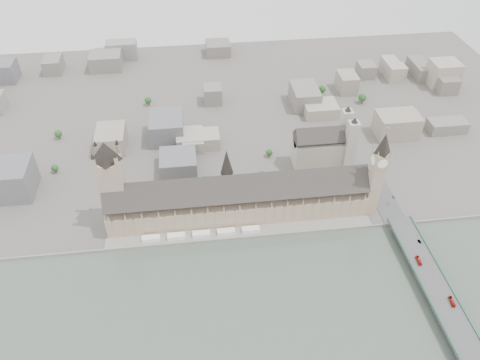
{
  "coord_description": "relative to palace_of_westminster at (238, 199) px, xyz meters",
  "views": [
    {
      "loc": [
        -40.52,
        -331.48,
        347.47
      ],
      "look_at": [
        4.86,
        40.19,
        30.43
      ],
      "focal_mm": 35.0,
      "sensor_mm": 36.0,
      "label": 1
    }
  ],
  "objects": [
    {
      "name": "embankment_wall",
      "position": [
        0.0,
        -34.7,
        -21.21
      ],
      "size": [
        600.0,
        1.5,
        3.0
      ],
      "primitive_type": "cube",
      "color": "gray",
      "rests_on": "ground"
    },
    {
      "name": "car_approach",
      "position": [
        167.16,
        -4.77,
        -11.78
      ],
      "size": [
        2.51,
        4.9,
        1.36
      ],
      "primitive_type": "imported",
      "rotation": [
        0.0,
        0.0,
        0.13
      ],
      "color": "gray",
      "rests_on": "westminster_bridge"
    },
    {
      "name": "palace_of_westminster",
      "position": [
        0.0,
        0.0,
        0.0
      ],
      "size": [
        265.0,
        40.73,
        55.44
      ],
      "color": "#9F876B",
      "rests_on": "ground"
    },
    {
      "name": "ground",
      "position": [
        0.0,
        -19.7,
        -22.71
      ],
      "size": [
        900.0,
        900.0,
        0.0
      ],
      "primitive_type": "plane",
      "color": "#595651",
      "rests_on": "ground"
    },
    {
      "name": "elizabeth_tower",
      "position": [
        138.0,
        -11.7,
        35.38
      ],
      "size": [
        17.0,
        17.0,
        107.5
      ],
      "color": "#9F876B",
      "rests_on": "ground"
    },
    {
      "name": "bridge_parapets",
      "position": [
        162.0,
        -151.7,
        -11.88
      ],
      "size": [
        25.0,
        235.0,
        1.15
      ],
      "primitive_type": null,
      "color": "#335D47",
      "rests_on": "westminster_bridge"
    },
    {
      "name": "car_silver",
      "position": [
        168.58,
        -68.85,
        -11.72
      ],
      "size": [
        2.2,
        4.63,
        1.47
      ],
      "primitive_type": "imported",
      "rotation": [
        0.0,
        0.0,
        0.15
      ],
      "color": "gray",
      "rests_on": "westminster_bridge"
    },
    {
      "name": "park_trees",
      "position": [
        -10.0,
        40.3,
        -15.21
      ],
      "size": [
        110.0,
        30.0,
        15.0
      ],
      "primitive_type": null,
      "color": "#1A491B",
      "rests_on": "ground"
    },
    {
      "name": "westminster_abbey",
      "position": [
        110.92,
        75.3,
        2.38
      ],
      "size": [
        68.0,
        36.0,
        64.0
      ],
      "color": "#A8A497",
      "rests_on": "ground"
    },
    {
      "name": "red_bus_north",
      "position": [
        157.61,
        -92.12,
        -10.95
      ],
      "size": [
        3.5,
        11.01,
        3.02
      ],
      "primitive_type": "imported",
      "rotation": [
        0.0,
        0.0,
        -0.09
      ],
      "color": "#B52314",
      "rests_on": "westminster_bridge"
    },
    {
      "name": "central_tower",
      "position": [
        -10.0,
        6.3,
        35.21
      ],
      "size": [
        13.0,
        13.0,
        48.0
      ],
      "color": "gray",
      "rests_on": "ground"
    },
    {
      "name": "city_skyline_inland",
      "position": [
        0.0,
        225.3,
        -3.71
      ],
      "size": [
        720.0,
        360.0,
        38.0
      ],
      "primitive_type": null,
      "color": "gray",
      "rests_on": "ground"
    },
    {
      "name": "red_bus_south",
      "position": [
        167.31,
        -138.47,
        -11.0
      ],
      "size": [
        3.59,
        10.67,
        2.91
      ],
      "primitive_type": "imported",
      "rotation": [
        0.0,
        0.0,
        -0.11
      ],
      "color": "#A41E14",
      "rests_on": "westminster_bridge"
    },
    {
      "name": "terrace_tents",
      "position": [
        -40.0,
        -26.7,
        -18.71
      ],
      "size": [
        118.0,
        7.0,
        4.0
      ],
      "color": "white",
      "rests_on": "river_terrace"
    },
    {
      "name": "victoria_tower",
      "position": [
        -122.0,
        6.3,
        32.5
      ],
      "size": [
        30.0,
        30.0,
        100.0
      ],
      "color": "#9F876B",
      "rests_on": "ground"
    },
    {
      "name": "river_terrace",
      "position": [
        0.0,
        -27.2,
        -21.71
      ],
      "size": [
        270.0,
        15.0,
        2.0
      ],
      "primitive_type": "cube",
      "color": "gray",
      "rests_on": "ground"
    },
    {
      "name": "westminster_bridge",
      "position": [
        162.0,
        -107.2,
        -17.58
      ],
      "size": [
        25.0,
        325.0,
        10.25
      ],
      "primitive_type": "cube",
      "color": "#474749",
      "rests_on": "ground"
    }
  ]
}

